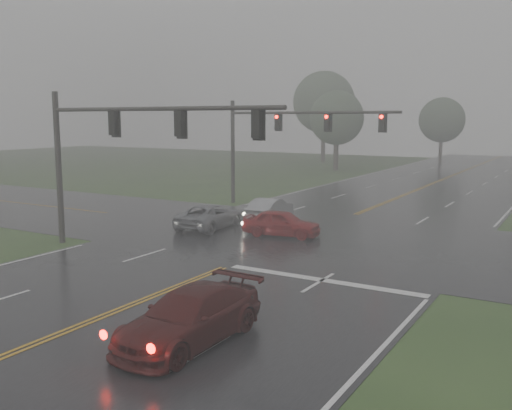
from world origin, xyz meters
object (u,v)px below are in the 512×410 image
Objects in this scene: sedan_maroon at (190,343)px; sedan_silver at (270,221)px; sedan_red at (282,236)px; signal_gantry_near at (116,140)px; car_grey at (210,228)px; signal_gantry_far at (279,133)px.

sedan_maroon is 1.19× the size of sedan_silver.
sedan_red is 0.32× the size of signal_gantry_near.
car_grey is 0.39× the size of signal_gantry_far.
sedan_maroon is 0.40× the size of signal_gantry_far.
signal_gantry_far is at bearing 20.16° from sedan_red.
sedan_red is 10.41m from signal_gantry_near.
sedan_silver is 0.34× the size of signal_gantry_far.
sedan_maroon reaches higher than sedan_red.
signal_gantry_far is (-9.99, 24.03, 5.44)m from sedan_maroon.
sedan_maroon is 15.42m from sedan_red.
sedan_red is 4.73m from sedan_silver.
sedan_silver is 4.33m from car_grey.
sedan_silver is 12.49m from signal_gantry_near.
signal_gantry_near reaches higher than signal_gantry_far.
sedan_maroon is 0.40× the size of signal_gantry_near.
signal_gantry_near is at bearing 81.40° from car_grey.
sedan_silver is (-7.61, 18.45, 0.00)m from sedan_maroon.
signal_gantry_far is (-2.38, 5.58, 5.44)m from sedan_silver.
sedan_maroon is 26.58m from signal_gantry_far.
car_grey is 0.38× the size of signal_gantry_near.
sedan_red is 4.77m from car_grey.
signal_gantry_near is (-2.32, -10.99, 5.46)m from sedan_silver.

